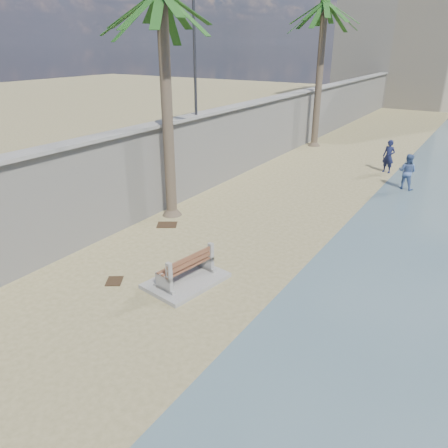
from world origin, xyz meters
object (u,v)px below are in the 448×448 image
at_px(bench_far, 186,270).
at_px(person_b, 407,170).
at_px(person_a, 389,154).
at_px(palm_back, 325,5).

relative_size(bench_far, person_b, 1.32).
height_order(person_a, person_b, person_a).
relative_size(palm_back, person_b, 5.11).
relative_size(person_a, person_b, 1.06).
distance_m(bench_far, palm_back, 21.44).
bearing_deg(person_b, palm_back, -34.13).
bearing_deg(person_b, bench_far, 82.83).
relative_size(palm_back, person_a, 4.80).
bearing_deg(palm_back, person_b, -42.61).
bearing_deg(person_a, palm_back, 158.19).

